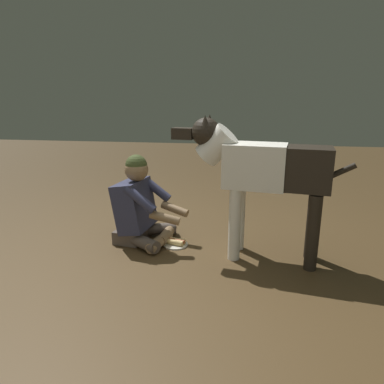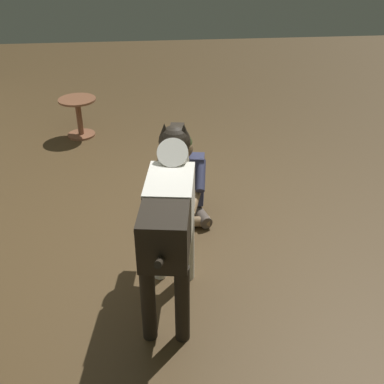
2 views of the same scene
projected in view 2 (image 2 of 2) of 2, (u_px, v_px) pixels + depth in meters
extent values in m
plane|color=#49361E|center=(161.00, 220.00, 4.28)|extent=(14.32, 14.32, 0.00)
cube|color=#51453C|center=(183.00, 203.00, 4.43)|extent=(0.29, 0.37, 0.12)
cylinder|color=#51453C|center=(198.00, 212.00, 4.28)|extent=(0.41, 0.22, 0.11)
cylinder|color=olive|center=(190.00, 222.00, 4.16)|extent=(0.12, 0.37, 0.09)
cylinder|color=#51453C|center=(165.00, 211.00, 4.30)|extent=(0.39, 0.31, 0.11)
cylinder|color=olive|center=(171.00, 221.00, 4.17)|extent=(0.17, 0.37, 0.09)
cube|color=#2E304A|center=(182.00, 179.00, 4.25)|extent=(0.34, 0.44, 0.47)
cylinder|color=#2E304A|center=(201.00, 175.00, 4.06)|extent=(0.30, 0.12, 0.24)
cylinder|color=olive|center=(194.00, 203.00, 3.98)|extent=(0.28, 0.15, 0.12)
cylinder|color=#2E304A|center=(161.00, 174.00, 4.08)|extent=(0.30, 0.12, 0.24)
cylinder|color=olive|center=(165.00, 202.00, 3.99)|extent=(0.27, 0.07, 0.12)
sphere|color=olive|center=(181.00, 147.00, 4.05)|extent=(0.21, 0.21, 0.21)
sphere|color=#3A4621|center=(181.00, 143.00, 4.04)|extent=(0.19, 0.19, 0.19)
cylinder|color=silver|center=(159.00, 245.00, 3.47)|extent=(0.10, 0.10, 0.60)
cylinder|color=silver|center=(188.00, 246.00, 3.46)|extent=(0.10, 0.10, 0.60)
cylinder|color=black|center=(148.00, 303.00, 2.95)|extent=(0.10, 0.10, 0.60)
cylinder|color=black|center=(182.00, 304.00, 2.95)|extent=(0.10, 0.10, 0.60)
cube|color=silver|center=(170.00, 201.00, 3.12)|extent=(0.52, 0.38, 0.35)
cube|color=black|center=(165.00, 232.00, 2.80)|extent=(0.45, 0.35, 0.33)
cylinder|color=silver|center=(174.00, 159.00, 3.31)|extent=(0.37, 0.26, 0.35)
sphere|color=black|center=(175.00, 141.00, 3.33)|extent=(0.23, 0.23, 0.23)
cube|color=black|center=(177.00, 133.00, 3.51)|extent=(0.19, 0.13, 0.09)
cone|color=black|center=(164.00, 130.00, 3.28)|extent=(0.09, 0.09, 0.10)
cone|color=black|center=(184.00, 131.00, 3.28)|extent=(0.09, 0.09, 0.10)
cylinder|color=black|center=(161.00, 260.00, 2.63)|extent=(0.31, 0.09, 0.20)
cylinder|color=silver|center=(179.00, 234.00, 4.09)|extent=(0.22, 0.22, 0.01)
cylinder|color=#E3C278|center=(182.00, 231.00, 4.07)|extent=(0.17, 0.09, 0.05)
cylinder|color=#E3C278|center=(177.00, 231.00, 4.08)|extent=(0.17, 0.09, 0.05)
cylinder|color=#A24B28|center=(179.00, 230.00, 4.07)|extent=(0.18, 0.08, 0.04)
cylinder|color=brown|center=(79.00, 118.00, 5.82)|extent=(0.07, 0.07, 0.46)
cylinder|color=brown|center=(82.00, 134.00, 5.93)|extent=(0.34, 0.34, 0.02)
cylinder|color=brown|center=(77.00, 100.00, 5.69)|extent=(0.46, 0.46, 0.03)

